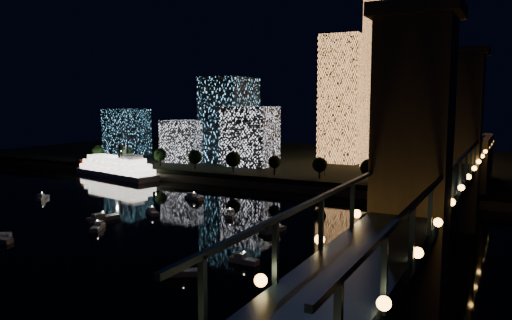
# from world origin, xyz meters

# --- Properties ---
(ground) EXTENTS (520.00, 520.00, 0.00)m
(ground) POSITION_xyz_m (0.00, 0.00, 0.00)
(ground) COLOR black
(ground) RESTS_ON ground
(far_bank) EXTENTS (420.00, 160.00, 5.00)m
(far_bank) POSITION_xyz_m (0.00, 160.00, 2.50)
(far_bank) COLOR black
(far_bank) RESTS_ON ground
(seawall) EXTENTS (420.00, 6.00, 3.00)m
(seawall) POSITION_xyz_m (0.00, 82.00, 1.50)
(seawall) COLOR #6B5E4C
(seawall) RESTS_ON ground
(tower_cylindrical) EXTENTS (34.00, 34.00, 85.14)m
(tower_cylindrical) POSITION_xyz_m (29.12, 135.59, 47.70)
(tower_cylindrical) COLOR #F99A4F
(tower_cylindrical) RESTS_ON far_bank
(tower_rectangular) EXTENTS (19.83, 19.83, 63.11)m
(tower_rectangular) POSITION_xyz_m (0.69, 144.58, 36.55)
(tower_rectangular) COLOR #F99A4F
(tower_rectangular) RESTS_ON far_bank
(midrise_blocks) EXTENTS (104.15, 36.00, 42.65)m
(midrise_blocks) POSITION_xyz_m (-62.74, 117.56, 21.63)
(midrise_blocks) COLOR white
(midrise_blocks) RESTS_ON far_bank
(truss_bridge) EXTENTS (13.00, 266.00, 50.00)m
(truss_bridge) POSITION_xyz_m (65.00, 3.72, 16.25)
(truss_bridge) COLOR navy
(truss_bridge) RESTS_ON ground
(riverboat) EXTENTS (55.68, 22.87, 16.46)m
(riverboat) POSITION_xyz_m (-90.66, 78.48, 4.22)
(riverboat) COLOR silver
(riverboat) RESTS_ON ground
(motorboats) EXTENTS (134.13, 73.74, 2.78)m
(motorboats) POSITION_xyz_m (-6.81, 10.71, 0.81)
(motorboats) COLOR silver
(motorboats) RESTS_ON ground
(esplanade_trees) EXTENTS (166.50, 6.93, 8.96)m
(esplanade_trees) POSITION_xyz_m (-22.06, 88.00, 10.47)
(esplanade_trees) COLOR black
(esplanade_trees) RESTS_ON far_bank
(street_lamps) EXTENTS (132.70, 0.70, 5.65)m
(street_lamps) POSITION_xyz_m (-34.00, 94.00, 9.02)
(street_lamps) COLOR black
(street_lamps) RESTS_ON far_bank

